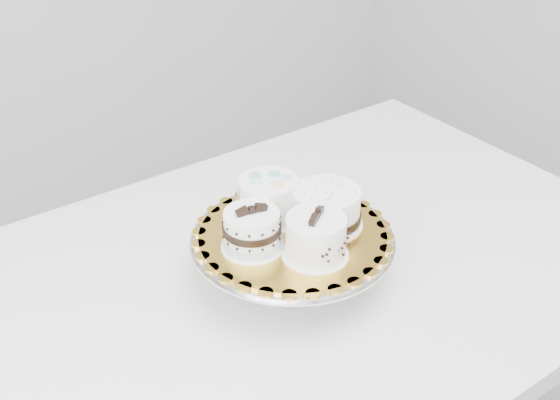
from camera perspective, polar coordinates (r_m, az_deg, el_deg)
table at (r=1.30m, az=1.42°, el=-7.63°), size 1.29×0.86×0.75m
cake_stand at (r=1.18m, az=1.02°, el=-4.06°), size 0.34×0.34×0.09m
cake_board at (r=1.17m, az=1.03°, el=-2.81°), size 0.40×0.40×0.00m
cake_swirl at (r=1.10m, az=2.92°, el=-3.10°), size 0.13×0.13×0.08m
cake_banded at (r=1.12m, az=-2.29°, el=-2.57°), size 0.11×0.11×0.08m
cake_dots at (r=1.19m, az=-0.94°, el=0.13°), size 0.12×0.12×0.08m
cake_ribbon at (r=1.17m, az=3.81°, el=-0.69°), size 0.14×0.14×0.07m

